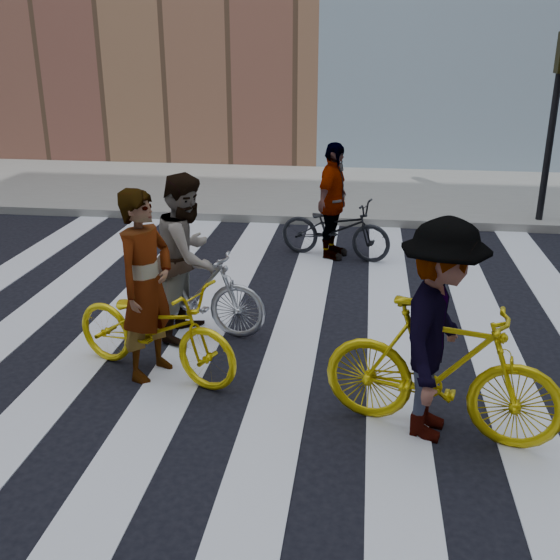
% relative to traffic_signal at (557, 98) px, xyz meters
% --- Properties ---
extents(ground, '(100.00, 100.00, 0.00)m').
position_rel_traffic_signal_xyz_m(ground, '(-4.40, -5.32, -2.28)').
color(ground, black).
rests_on(ground, ground).
extents(sidewalk_far, '(100.00, 5.00, 0.15)m').
position_rel_traffic_signal_xyz_m(sidewalk_far, '(-4.40, 2.18, -2.20)').
color(sidewalk_far, gray).
rests_on(sidewalk_far, ground).
extents(zebra_crosswalk, '(8.25, 10.00, 0.01)m').
position_rel_traffic_signal_xyz_m(zebra_crosswalk, '(-4.40, -5.32, -2.27)').
color(zebra_crosswalk, silver).
rests_on(zebra_crosswalk, ground).
extents(traffic_signal, '(0.22, 0.42, 3.33)m').
position_rel_traffic_signal_xyz_m(traffic_signal, '(0.00, 0.00, 0.00)').
color(traffic_signal, black).
rests_on(traffic_signal, ground).
extents(bike_yellow_left, '(2.05, 1.31, 1.02)m').
position_rel_traffic_signal_xyz_m(bike_yellow_left, '(-5.16, -6.16, -1.77)').
color(bike_yellow_left, yellow).
rests_on(bike_yellow_left, ground).
extents(bike_silver_mid, '(1.73, 0.67, 1.02)m').
position_rel_traffic_signal_xyz_m(bike_silver_mid, '(-5.01, -5.15, -1.77)').
color(bike_silver_mid, '#A2A4AB').
rests_on(bike_silver_mid, ground).
extents(bike_yellow_right, '(2.09, 1.07, 1.21)m').
position_rel_traffic_signal_xyz_m(bike_yellow_right, '(-2.43, -6.86, -1.67)').
color(bike_yellow_right, gold).
rests_on(bike_yellow_right, ground).
extents(bike_dark_rear, '(1.86, 1.06, 0.92)m').
position_rel_traffic_signal_xyz_m(bike_dark_rear, '(-3.57, -2.13, -1.82)').
color(bike_dark_rear, black).
rests_on(bike_dark_rear, ground).
extents(rider_left, '(0.68, 0.82, 1.92)m').
position_rel_traffic_signal_xyz_m(rider_left, '(-5.21, -6.16, -1.32)').
color(rider_left, slate).
rests_on(rider_left, ground).
extents(rider_mid, '(0.81, 0.99, 1.87)m').
position_rel_traffic_signal_xyz_m(rider_mid, '(-5.06, -5.15, -1.34)').
color(rider_mid, slate).
rests_on(rider_mid, ground).
extents(rider_right, '(1.01, 1.38, 1.92)m').
position_rel_traffic_signal_xyz_m(rider_right, '(-2.48, -6.86, -1.32)').
color(rider_right, slate).
rests_on(rider_right, ground).
extents(rider_rear, '(0.70, 1.12, 1.78)m').
position_rel_traffic_signal_xyz_m(rider_rear, '(-3.62, -2.13, -1.39)').
color(rider_rear, slate).
rests_on(rider_rear, ground).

